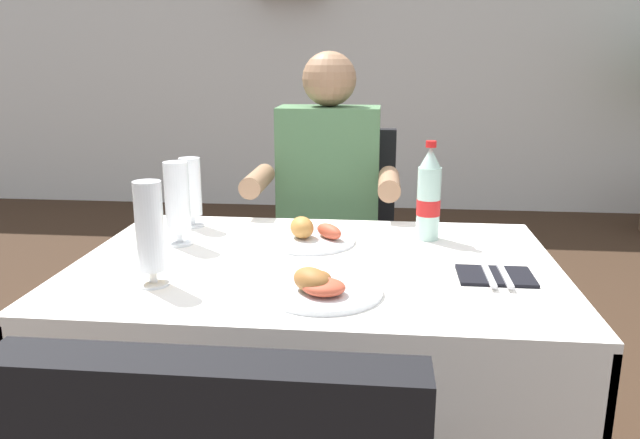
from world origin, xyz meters
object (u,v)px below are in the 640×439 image
object	(u,v)px
beer_glass_right	(150,234)
napkin_cutlery_set	(495,275)
main_dining_table	(316,325)
plate_far_diner	(310,236)
cola_bottle_primary	(429,197)
seated_diner_far	(327,209)
beer_glass_middle	(177,201)
beer_glass_left	(191,191)
plate_near_camera	(320,287)
chair_far_diner_seat	(339,243)

from	to	relation	value
beer_glass_right	napkin_cutlery_set	xyz separation A→B (m)	(0.76, 0.13, -0.11)
main_dining_table	napkin_cutlery_set	bearing A→B (deg)	-10.53
beer_glass_right	napkin_cutlery_set	size ratio (longest dim) A/B	1.23
plate_far_diner	cola_bottle_primary	size ratio (longest dim) A/B	0.91
seated_diner_far	beer_glass_right	distance (m)	0.96
seated_diner_far	napkin_cutlery_set	xyz separation A→B (m)	(0.46, -0.77, 0.04)
beer_glass_middle	napkin_cutlery_set	xyz separation A→B (m)	(0.81, -0.18, -0.11)
beer_glass_left	cola_bottle_primary	distance (m)	0.69
beer_glass_right	napkin_cutlery_set	world-z (taller)	beer_glass_right
cola_bottle_primary	napkin_cutlery_set	distance (m)	0.35
beer_glass_right	beer_glass_left	bearing A→B (deg)	97.18
plate_far_diner	beer_glass_left	bearing A→B (deg)	160.84
plate_far_diner	beer_glass_left	distance (m)	0.40
seated_diner_far	beer_glass_middle	world-z (taller)	seated_diner_far
beer_glass_middle	beer_glass_right	size ratio (longest dim) A/B	0.96
seated_diner_far	plate_near_camera	xyz separation A→B (m)	(0.07, -0.92, 0.06)
chair_far_diner_seat	napkin_cutlery_set	size ratio (longest dim) A/B	5.10
plate_far_diner	beer_glass_right	size ratio (longest dim) A/B	1.06
seated_diner_far	plate_near_camera	size ratio (longest dim) A/B	4.90
seated_diner_far	cola_bottle_primary	distance (m)	0.59
chair_far_diner_seat	plate_near_camera	xyz separation A→B (m)	(0.03, -1.03, 0.21)
seated_diner_far	beer_glass_left	size ratio (longest dim) A/B	6.11
seated_diner_far	beer_glass_left	xyz separation A→B (m)	(-0.37, -0.40, 0.14)
main_dining_table	chair_far_diner_seat	distance (m)	0.80
cola_bottle_primary	beer_glass_middle	bearing A→B (deg)	-169.74
beer_glass_right	plate_near_camera	bearing A→B (deg)	-3.80
plate_far_diner	beer_glass_right	distance (m)	0.49
beer_glass_left	beer_glass_right	world-z (taller)	beer_glass_right
chair_far_diner_seat	beer_glass_left	xyz separation A→B (m)	(-0.40, -0.51, 0.30)
napkin_cutlery_set	seated_diner_far	bearing A→B (deg)	120.75
chair_far_diner_seat	plate_far_diner	xyz separation A→B (m)	(-0.03, -0.64, 0.21)
seated_diner_far	beer_glass_left	world-z (taller)	seated_diner_far
plate_far_diner	beer_glass_left	size ratio (longest dim) A/B	1.21
plate_far_diner	cola_bottle_primary	bearing A→B (deg)	11.84
plate_near_camera	napkin_cutlery_set	bearing A→B (deg)	21.18
beer_glass_middle	beer_glass_right	distance (m)	0.31
plate_far_diner	napkin_cutlery_set	size ratio (longest dim) A/B	1.31
seated_diner_far	beer_glass_left	bearing A→B (deg)	-132.37
beer_glass_left	seated_diner_far	bearing A→B (deg)	47.63
plate_near_camera	beer_glass_middle	world-z (taller)	beer_glass_middle
chair_far_diner_seat	beer_glass_middle	size ratio (longest dim) A/B	4.31
main_dining_table	cola_bottle_primary	size ratio (longest dim) A/B	4.33
chair_far_diner_seat	plate_far_diner	distance (m)	0.68
beer_glass_left	napkin_cutlery_set	size ratio (longest dim) A/B	1.08
main_dining_table	cola_bottle_primary	xyz separation A→B (m)	(0.29, 0.22, 0.29)
chair_far_diner_seat	main_dining_table	bearing A→B (deg)	-90.00
seated_diner_far	plate_far_diner	distance (m)	0.54
seated_diner_far	cola_bottle_primary	size ratio (longest dim) A/B	4.61
main_dining_table	cola_bottle_primary	distance (m)	0.47
plate_far_diner	napkin_cutlery_set	bearing A→B (deg)	-27.31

